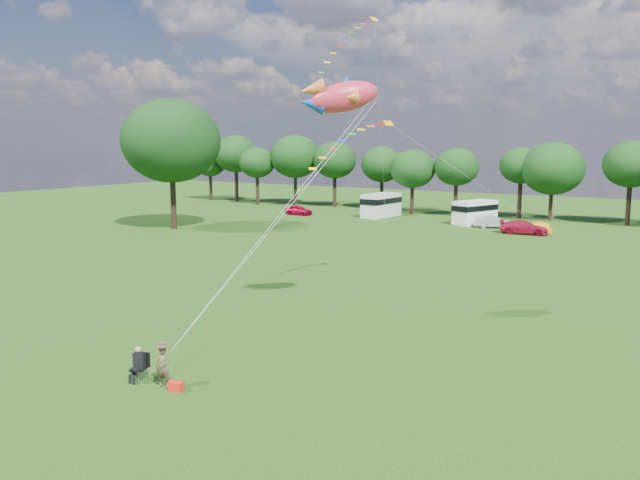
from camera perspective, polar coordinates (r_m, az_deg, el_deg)
The scene contains 15 objects.
ground_plane at distance 26.26m, azimuth -9.35°, elevation -11.01°, with size 180.00×180.00×0.00m, color black.
tree_line at distance 74.41m, azimuth 23.17°, elevation 6.27°, with size 102.98×10.98×10.27m.
big_tree at distance 65.66m, azimuth -13.46°, elevation 8.81°, with size 10.00×10.00×13.28m.
car_a at distance 76.98m, azimuth -1.98°, elevation 2.76°, with size 1.42×3.60×1.20m, color #A90024.
car_b at distance 67.77m, azimuth 15.62°, elevation 1.60°, with size 1.32×3.53×1.25m, color #94979C.
car_c at distance 64.02m, azimuth 18.15°, elevation 1.11°, with size 1.85×4.40×1.32m, color #A61129.
campervan_b at distance 75.37m, azimuth 5.61°, elevation 3.27°, with size 3.00×5.90×2.78m.
campervan_c at distance 70.50m, azimuth 13.97°, elevation 2.56°, with size 3.99×5.67×2.56m.
tent_orange at distance 65.93m, azimuth 19.40°, elevation 0.70°, with size 2.67×2.92×2.09m.
kite_flyer at distance 23.90m, azimuth -14.17°, elevation -11.20°, with size 0.58×0.38×1.58m, color brown.
camp_chair at distance 24.78m, azimuth -16.17°, elevation -10.51°, with size 0.69×0.70×1.34m.
kite_bag at distance 23.70m, azimuth -13.02°, elevation -12.90°, with size 0.51×0.34×0.36m, color red.
fish_kite at distance 29.11m, azimuth 1.69°, elevation 12.96°, with size 3.60×3.29×2.07m.
streamer_kite_a at distance 53.31m, azimuth 2.72°, elevation 17.83°, with size 3.28×5.62×5.76m.
streamer_kite_c at distance 36.07m, azimuth 3.54°, elevation 9.46°, with size 3.04×4.90×2.77m.
Camera 1 is at (16.30, -18.55, 8.91)m, focal length 35.00 mm.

